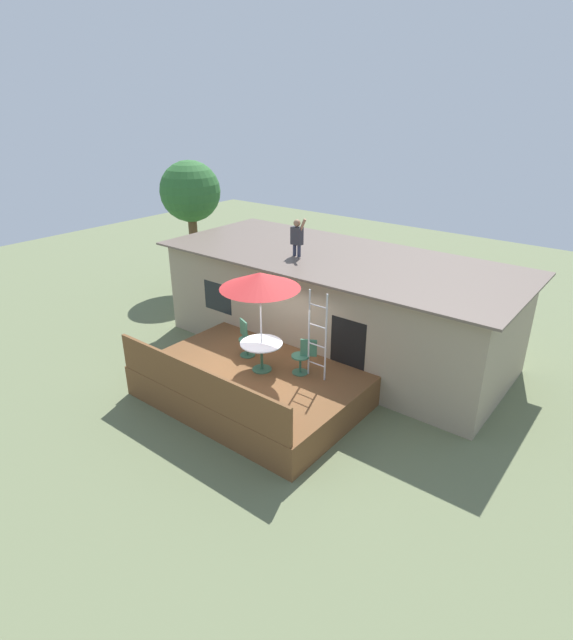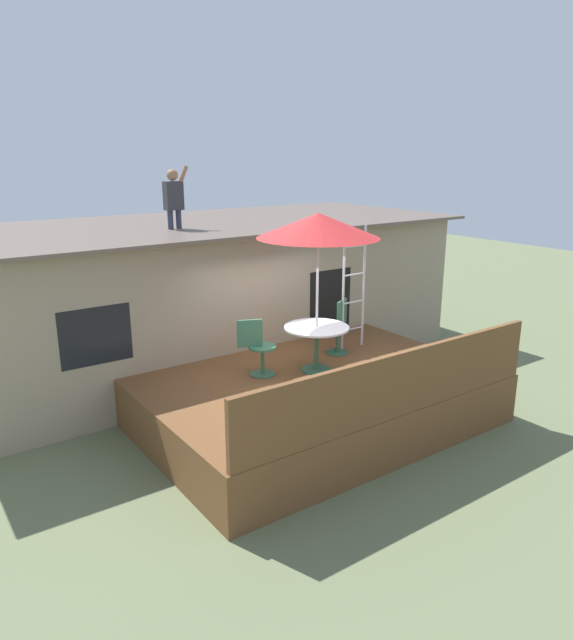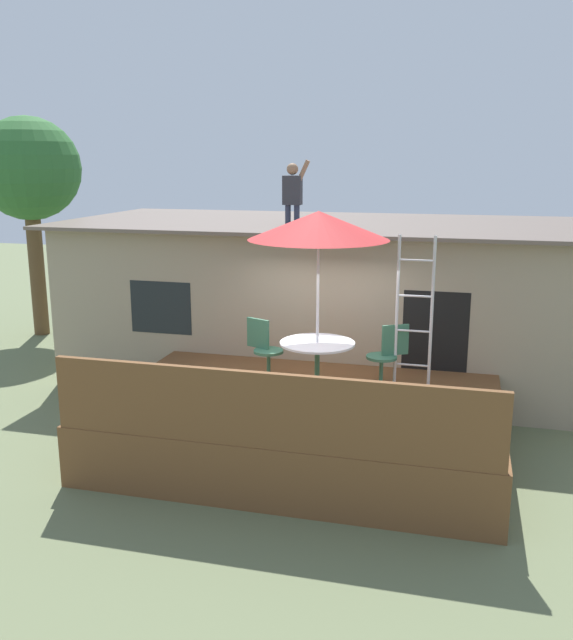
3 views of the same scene
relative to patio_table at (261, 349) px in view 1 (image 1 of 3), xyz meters
name	(u,v)px [view 1 (image 1 of 3)]	position (x,y,z in m)	size (l,w,h in m)	color
ground_plane	(256,396)	(-0.16, -0.08, -1.39)	(40.00, 40.00, 0.00)	#66704C
house	(335,303)	(-0.16, 3.51, 0.06)	(10.50, 4.50, 2.89)	gray
deck	(255,383)	(-0.16, -0.08, -0.99)	(5.34, 3.88, 0.80)	brown
deck_railing	(197,384)	(-0.16, -1.97, -0.14)	(5.24, 0.08, 0.90)	brown
patio_table	(261,349)	(0.00, 0.00, 0.00)	(1.04, 1.04, 0.74)	#33664C
patio_umbrella	(260,280)	(0.00, 0.00, 1.76)	(1.90, 1.90, 2.54)	silver
step_ladder	(317,336)	(1.26, 0.55, 0.51)	(0.52, 0.04, 2.20)	silver
person_figure	(297,235)	(-1.05, 2.81, 2.11)	(0.47, 0.20, 1.11)	#33384C
patio_chair_left	(246,338)	(-0.87, 0.38, -0.13)	(0.59, 0.44, 0.92)	#33664C
patio_chair_right	(303,356)	(0.90, 0.50, -0.13)	(0.58, 0.44, 0.92)	#33664C
backyard_tree	(190,193)	(-7.61, 4.73, 2.35)	(2.29, 2.29, 4.94)	brown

